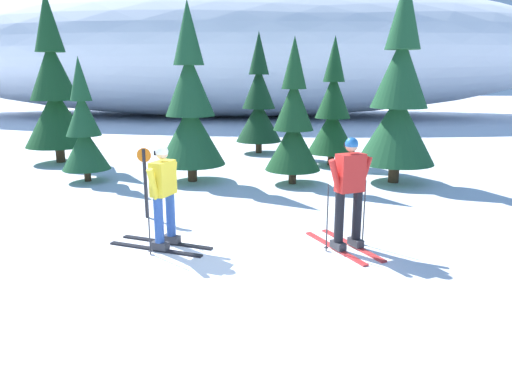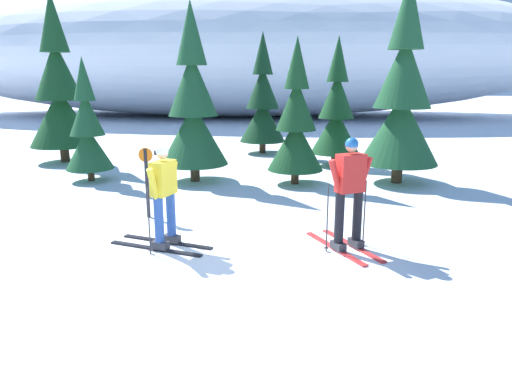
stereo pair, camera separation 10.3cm
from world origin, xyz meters
name	(u,v)px [view 2 (the right image)]	position (x,y,z in m)	size (l,w,h in m)	color
ground_plane	(224,263)	(0.00, 0.00, 0.00)	(120.00, 120.00, 0.00)	white
skier_red_jacket	(349,192)	(1.90, 0.77, 0.97)	(1.21, 1.68, 1.83)	red
skier_yellow_jacket	(164,194)	(-1.06, 0.60, 0.89)	(1.76, 0.93, 1.70)	black
pine_tree_far_left	(59,93)	(-6.53, 8.08, 2.20)	(2.03, 2.03, 5.26)	#47301E
pine_tree_left	(87,130)	(-4.46, 5.39, 1.35)	(1.25, 1.25, 3.23)	#47301E
pine_tree_center_left	(193,108)	(-1.67, 5.62, 1.92)	(1.77, 1.77, 4.58)	#47301E
pine_tree_center	(263,103)	(-0.27, 10.48, 1.77)	(1.63, 1.63, 4.22)	#47301E
pine_tree_center_right	(296,124)	(0.98, 5.54, 1.55)	(1.43, 1.43, 3.70)	#47301E
pine_tree_right	(336,113)	(2.17, 8.24, 1.63)	(1.51, 1.51, 3.90)	#47301E
pine_tree_far_right	(402,99)	(3.64, 5.91, 2.16)	(1.99, 1.99, 5.15)	#47301E
snow_ridge_background	(229,52)	(-3.82, 26.30, 4.23)	(44.55, 17.23, 8.47)	white
trail_marker_post	(147,178)	(-1.87, 2.24, 0.80)	(0.28, 0.07, 1.40)	black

